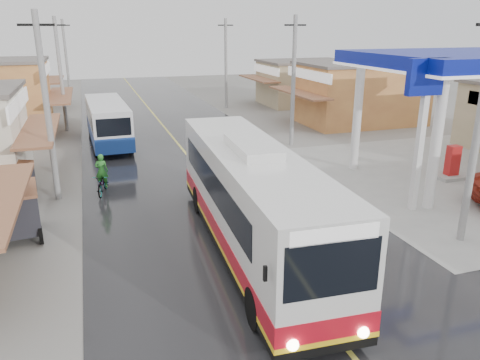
% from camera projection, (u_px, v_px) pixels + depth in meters
% --- Properties ---
extents(ground, '(120.00, 120.00, 0.00)m').
position_uv_depth(ground, '(281.00, 270.00, 14.85)').
color(ground, slate).
rests_on(ground, ground).
extents(road, '(12.00, 90.00, 0.02)m').
position_uv_depth(road, '(185.00, 153.00, 28.40)').
color(road, black).
rests_on(road, ground).
extents(centre_line, '(0.15, 90.00, 0.01)m').
position_uv_depth(centre_line, '(185.00, 153.00, 28.39)').
color(centre_line, '#D8CC4C').
rests_on(centre_line, road).
extents(shopfronts_right, '(11.00, 44.00, 4.80)m').
position_uv_depth(shopfronts_right, '(424.00, 146.00, 30.08)').
color(shopfronts_right, silver).
rests_on(shopfronts_right, ground).
extents(utility_poles_left, '(1.60, 50.00, 8.00)m').
position_uv_depth(utility_poles_left, '(64.00, 158.00, 27.25)').
color(utility_poles_left, gray).
rests_on(utility_poles_left, ground).
extents(utility_poles_right, '(1.60, 36.00, 8.00)m').
position_uv_depth(utility_poles_right, '(291.00, 145.00, 30.45)').
color(utility_poles_right, gray).
rests_on(utility_poles_right, ground).
extents(coach_bus, '(3.31, 12.32, 3.81)m').
position_uv_depth(coach_bus, '(251.00, 199.00, 15.64)').
color(coach_bus, silver).
rests_on(coach_bus, road).
extents(second_bus, '(2.56, 8.40, 2.76)m').
position_uv_depth(second_bus, '(108.00, 122.00, 30.00)').
color(second_bus, silver).
rests_on(second_bus, road).
extents(cyclist, '(1.04, 1.89, 1.93)m').
position_uv_depth(cyclist, '(103.00, 181.00, 21.36)').
color(cyclist, black).
rests_on(cyclist, ground).
extents(tricycle_near, '(1.88, 2.46, 1.88)m').
position_uv_depth(tricycle_near, '(16.00, 209.00, 16.85)').
color(tricycle_near, '#26262D').
rests_on(tricycle_near, ground).
extents(tricycle_far, '(2.26, 2.71, 1.77)m').
position_uv_depth(tricycle_far, '(7.00, 183.00, 19.81)').
color(tricycle_far, '#26262D').
rests_on(tricycle_far, ground).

